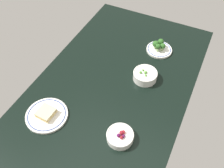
% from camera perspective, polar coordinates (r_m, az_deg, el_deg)
% --- Properties ---
extents(dining_table, '(1.56, 0.88, 0.04)m').
position_cam_1_polar(dining_table, '(1.49, 0.00, -1.00)').
color(dining_table, black).
rests_on(dining_table, ground).
extents(plate_broccoli, '(0.17, 0.17, 0.08)m').
position_cam_1_polar(plate_broccoli, '(1.71, 10.73, 8.13)').
color(plate_broccoli, white).
rests_on(plate_broccoli, dining_table).
extents(bowl_berries, '(0.14, 0.14, 0.06)m').
position_cam_1_polar(bowl_berries, '(1.26, 1.87, -11.84)').
color(bowl_berries, white).
rests_on(bowl_berries, dining_table).
extents(bowl_peas, '(0.15, 0.15, 0.07)m').
position_cam_1_polar(bowl_peas, '(1.50, 7.58, 1.97)').
color(bowl_peas, white).
rests_on(bowl_peas, dining_table).
extents(plate_sandwich, '(0.23, 0.23, 0.04)m').
position_cam_1_polar(plate_sandwich, '(1.38, -14.74, -6.79)').
color(plate_sandwich, white).
rests_on(plate_sandwich, dining_table).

